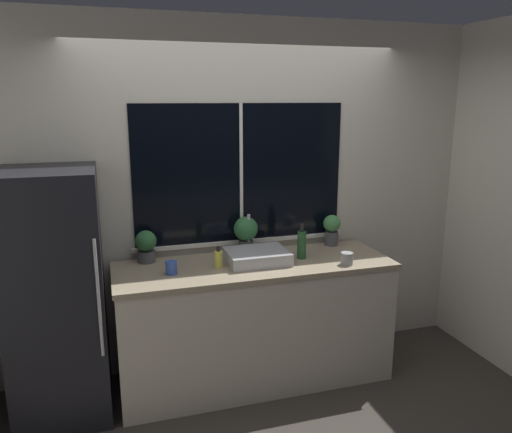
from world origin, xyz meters
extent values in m
plane|color=#38332D|center=(0.00, 0.00, 0.00)|extent=(14.00, 14.00, 0.00)
cube|color=beige|center=(0.00, 0.73, 1.35)|extent=(8.00, 0.06, 2.70)
cube|color=black|center=(0.00, 0.69, 1.54)|extent=(1.65, 0.01, 1.06)
cube|color=silver|center=(0.00, 0.69, 1.54)|extent=(0.02, 0.01, 1.06)
cube|color=silver|center=(0.00, 0.69, 1.00)|extent=(1.71, 0.04, 0.03)
cube|color=beige|center=(1.95, 1.50, 1.35)|extent=(0.06, 7.00, 2.70)
cube|color=beige|center=(0.00, 0.33, 0.45)|extent=(2.00, 0.66, 0.90)
cube|color=gray|center=(0.00, 0.33, 0.92)|extent=(2.03, 0.68, 0.03)
cube|color=black|center=(-1.36, 0.34, 0.84)|extent=(0.60, 0.68, 1.68)
cylinder|color=silver|center=(-1.09, -0.01, 0.92)|extent=(0.02, 0.02, 0.76)
cube|color=#ADADB2|center=(0.02, 0.34, 0.98)|extent=(0.44, 0.36, 0.09)
cylinder|color=#B7B7BC|center=(0.02, 0.55, 0.95)|extent=(0.04, 0.04, 0.03)
cylinder|color=#B7B7BC|center=(0.02, 0.55, 1.11)|extent=(0.02, 0.02, 0.28)
cylinder|color=#4C4C51|center=(-0.75, 0.59, 0.97)|extent=(0.13, 0.13, 0.08)
sphere|color=#2D6638|center=(-0.75, 0.59, 1.09)|extent=(0.15, 0.15, 0.15)
cylinder|color=#4C4C51|center=(0.01, 0.59, 0.98)|extent=(0.11, 0.11, 0.10)
sphere|color=#2D6638|center=(0.01, 0.59, 1.13)|extent=(0.19, 0.19, 0.19)
cylinder|color=#4C4C51|center=(0.74, 0.59, 0.99)|extent=(0.11, 0.11, 0.11)
sphere|color=#478E4C|center=(0.74, 0.59, 1.12)|extent=(0.14, 0.14, 0.14)
cylinder|color=#DBD14C|center=(-0.27, 0.31, 0.99)|extent=(0.06, 0.06, 0.12)
cylinder|color=black|center=(-0.27, 0.31, 1.07)|extent=(0.03, 0.03, 0.03)
cylinder|color=#235128|center=(0.37, 0.33, 1.04)|extent=(0.07, 0.07, 0.21)
cylinder|color=black|center=(0.37, 0.33, 1.17)|extent=(0.03, 0.03, 0.06)
cylinder|color=gray|center=(0.63, 0.11, 0.98)|extent=(0.09, 0.09, 0.09)
cylinder|color=#3351AD|center=(-0.61, 0.27, 0.98)|extent=(0.08, 0.08, 0.09)
camera|label=1|loc=(-1.00, -2.99, 2.11)|focal=35.00mm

